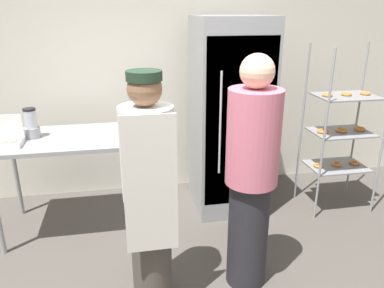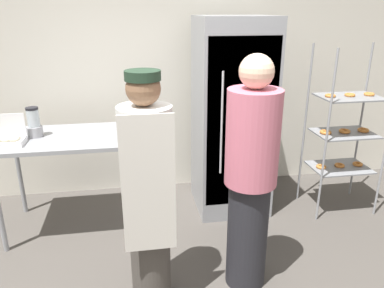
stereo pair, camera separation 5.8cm
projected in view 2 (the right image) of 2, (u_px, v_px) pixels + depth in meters
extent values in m
cube|color=silver|center=(157.00, 70.00, 4.10)|extent=(6.40, 0.12, 2.74)
cube|color=gray|center=(232.00, 117.00, 3.75)|extent=(0.71, 0.71, 1.94)
cube|color=gray|center=(242.00, 126.00, 3.43)|extent=(0.66, 0.02, 1.59)
cylinder|color=silver|center=(222.00, 124.00, 3.36)|extent=(0.02, 0.02, 0.96)
cylinder|color=#93969B|center=(326.00, 141.00, 3.48)|extent=(0.02, 0.02, 1.69)
cylinder|color=#93969B|center=(305.00, 126.00, 3.90)|extent=(0.02, 0.02, 1.69)
cylinder|color=#93969B|center=(360.00, 123.00, 4.00)|extent=(0.02, 0.02, 1.69)
cube|color=gray|center=(339.00, 167.00, 3.88)|extent=(0.58, 0.42, 0.01)
torus|color=orange|center=(321.00, 167.00, 3.84)|extent=(0.10, 0.10, 0.03)
torus|color=orange|center=(340.00, 165.00, 3.87)|extent=(0.10, 0.10, 0.03)
torus|color=orange|center=(358.00, 164.00, 3.90)|extent=(0.10, 0.10, 0.03)
cube|color=gray|center=(344.00, 133.00, 3.75)|extent=(0.58, 0.42, 0.01)
torus|color=orange|center=(326.00, 132.00, 3.71)|extent=(0.11, 0.11, 0.03)
torus|color=orange|center=(345.00, 131.00, 3.74)|extent=(0.11, 0.11, 0.03)
torus|color=orange|center=(363.00, 130.00, 3.77)|extent=(0.11, 0.11, 0.03)
cube|color=gray|center=(350.00, 97.00, 3.62)|extent=(0.58, 0.42, 0.01)
torus|color=orange|center=(330.00, 96.00, 3.58)|extent=(0.10, 0.10, 0.03)
torus|color=orange|center=(350.00, 95.00, 3.62)|extent=(0.10, 0.10, 0.03)
torus|color=orange|center=(369.00, 94.00, 3.65)|extent=(0.10, 0.10, 0.03)
cube|color=gray|center=(65.00, 138.00, 3.38)|extent=(1.17, 0.76, 0.04)
cylinder|color=gray|center=(130.00, 196.00, 3.31)|extent=(0.04, 0.04, 0.88)
cylinder|color=gray|center=(19.00, 173.00, 3.77)|extent=(0.04, 0.04, 0.88)
cylinder|color=gray|center=(129.00, 166.00, 3.94)|extent=(0.04, 0.04, 0.88)
cube|color=white|center=(9.00, 142.00, 3.15)|extent=(0.26, 0.20, 0.05)
cube|color=white|center=(10.00, 125.00, 3.20)|extent=(0.25, 0.01, 0.20)
torus|color=beige|center=(6.00, 140.00, 3.09)|extent=(0.08, 0.08, 0.03)
torus|color=beige|center=(14.00, 139.00, 3.10)|extent=(0.08, 0.08, 0.03)
torus|color=beige|center=(0.00, 138.00, 3.13)|extent=(0.08, 0.08, 0.03)
torus|color=beige|center=(8.00, 138.00, 3.14)|extent=(0.08, 0.08, 0.03)
torus|color=beige|center=(16.00, 137.00, 3.15)|extent=(0.08, 0.08, 0.03)
torus|color=beige|center=(1.00, 136.00, 3.17)|extent=(0.08, 0.08, 0.03)
torus|color=beige|center=(9.00, 136.00, 3.18)|extent=(0.08, 0.08, 0.03)
cylinder|color=#99999E|center=(35.00, 131.00, 3.35)|extent=(0.14, 0.14, 0.09)
cylinder|color=#B2BCC1|center=(33.00, 118.00, 3.31)|extent=(0.11, 0.11, 0.16)
cylinder|color=black|center=(32.00, 108.00, 3.28)|extent=(0.11, 0.11, 0.02)
cylinder|color=#47423D|center=(150.00, 248.00, 2.66)|extent=(0.28, 0.28, 0.80)
cylinder|color=silver|center=(146.00, 154.00, 2.41)|extent=(0.35, 0.35, 0.63)
sphere|color=brown|center=(143.00, 89.00, 2.27)|extent=(0.22, 0.22, 0.22)
cube|color=beige|center=(149.00, 186.00, 2.29)|extent=(0.33, 0.02, 0.91)
cylinder|color=#1E3323|center=(143.00, 75.00, 2.24)|extent=(0.22, 0.22, 0.06)
cylinder|color=#232328|center=(247.00, 234.00, 2.79)|extent=(0.30, 0.30, 0.84)
cylinder|color=#C6667A|center=(253.00, 138.00, 2.53)|extent=(0.37, 0.37, 0.67)
sphere|color=beige|center=(257.00, 71.00, 2.38)|extent=(0.23, 0.23, 0.23)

